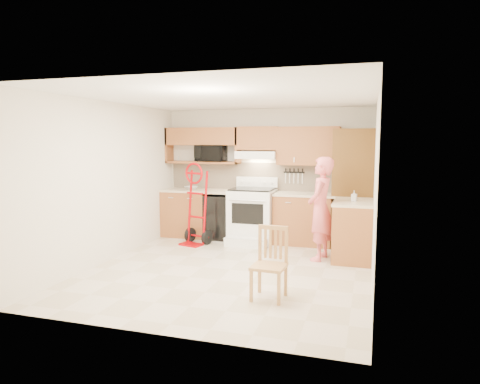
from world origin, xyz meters
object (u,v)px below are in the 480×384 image
at_px(microwave, 211,153).
at_px(person, 321,209).
at_px(range, 252,211).
at_px(hand_truck, 194,208).
at_px(dining_chair, 269,264).

height_order(microwave, person, microwave).
bearing_deg(person, range, -112.03).
height_order(person, hand_truck, person).
bearing_deg(range, dining_chair, -70.52).
bearing_deg(hand_truck, person, 6.98).
height_order(microwave, range, microwave).
xyz_separation_m(person, hand_truck, (-2.32, 0.37, -0.15)).
bearing_deg(person, dining_chair, -2.33).
distance_m(microwave, dining_chair, 3.80).
bearing_deg(person, hand_truck, -90.07).
bearing_deg(range, microwave, 160.75).
distance_m(microwave, range, 1.43).
xyz_separation_m(microwave, hand_truck, (-0.04, -0.77, -0.98)).
relative_size(person, hand_truck, 1.22).
height_order(person, dining_chair, person).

